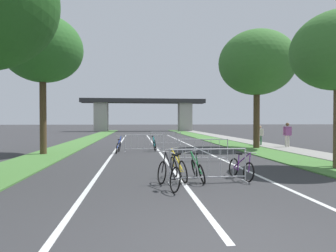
{
  "coord_description": "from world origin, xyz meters",
  "views": [
    {
      "loc": [
        -1.42,
        -4.14,
        1.88
      ],
      "look_at": [
        0.95,
        17.04,
        1.51
      ],
      "focal_mm": 30.62,
      "sensor_mm": 36.0,
      "label": 1
    }
  ],
  "objects_px": {
    "tree_right_maple_mid": "(257,63)",
    "bicycle_teal_1": "(155,145)",
    "bicycle_blue_0": "(119,147)",
    "pedestrian_pushing_bike": "(260,134)",
    "crowd_barrier_fourth": "(166,138)",
    "bicycle_yellow_2": "(178,168)",
    "bicycle_black_4": "(168,174)",
    "bicycle_green_3": "(198,170)",
    "crowd_barrier_third": "(144,143)",
    "pedestrian_strolling": "(287,133)",
    "bicycle_purple_5": "(241,168)",
    "crowd_barrier_second": "(203,150)",
    "crowd_barrier_nearest": "(208,166)",
    "tree_left_cypress_far": "(43,49)"
  },
  "relations": [
    {
      "from": "crowd_barrier_nearest",
      "to": "tree_left_cypress_far",
      "type": "bearing_deg",
      "value": 131.85
    },
    {
      "from": "crowd_barrier_fourth",
      "to": "tree_right_maple_mid",
      "type": "bearing_deg",
      "value": -29.47
    },
    {
      "from": "bicycle_green_3",
      "to": "pedestrian_pushing_bike",
      "type": "bearing_deg",
      "value": 57.33
    },
    {
      "from": "crowd_barrier_second",
      "to": "bicycle_black_4",
      "type": "height_order",
      "value": "crowd_barrier_second"
    },
    {
      "from": "tree_left_cypress_far",
      "to": "tree_right_maple_mid",
      "type": "bearing_deg",
      "value": 9.3
    },
    {
      "from": "bicycle_blue_0",
      "to": "bicycle_purple_5",
      "type": "bearing_deg",
      "value": -57.44
    },
    {
      "from": "bicycle_purple_5",
      "to": "crowd_barrier_fourth",
      "type": "bearing_deg",
      "value": -93.32
    },
    {
      "from": "bicycle_yellow_2",
      "to": "pedestrian_strolling",
      "type": "height_order",
      "value": "pedestrian_strolling"
    },
    {
      "from": "bicycle_blue_0",
      "to": "bicycle_teal_1",
      "type": "distance_m",
      "value": 2.43
    },
    {
      "from": "crowd_barrier_second",
      "to": "bicycle_green_3",
      "type": "xyz_separation_m",
      "value": [
        -1.15,
        -4.17,
        -0.18
      ]
    },
    {
      "from": "crowd_barrier_second",
      "to": "pedestrian_strolling",
      "type": "distance_m",
      "value": 9.48
    },
    {
      "from": "crowd_barrier_nearest",
      "to": "crowd_barrier_third",
      "type": "distance_m",
      "value": 9.3
    },
    {
      "from": "tree_left_cypress_far",
      "to": "bicycle_green_3",
      "type": "distance_m",
      "value": 11.88
    },
    {
      "from": "crowd_barrier_nearest",
      "to": "bicycle_purple_5",
      "type": "bearing_deg",
      "value": 20.66
    },
    {
      "from": "crowd_barrier_fourth",
      "to": "pedestrian_pushing_bike",
      "type": "height_order",
      "value": "pedestrian_pushing_bike"
    },
    {
      "from": "bicycle_purple_5",
      "to": "bicycle_green_3",
      "type": "bearing_deg",
      "value": -6.03
    },
    {
      "from": "bicycle_black_4",
      "to": "pedestrian_strolling",
      "type": "relative_size",
      "value": 0.99
    },
    {
      "from": "bicycle_yellow_2",
      "to": "bicycle_purple_5",
      "type": "distance_m",
      "value": 2.04
    },
    {
      "from": "bicycle_blue_0",
      "to": "pedestrian_pushing_bike",
      "type": "distance_m",
      "value": 10.92
    },
    {
      "from": "tree_right_maple_mid",
      "to": "bicycle_green_3",
      "type": "relative_size",
      "value": 4.88
    },
    {
      "from": "bicycle_black_4",
      "to": "crowd_barrier_nearest",
      "type": "bearing_deg",
      "value": 8.8
    },
    {
      "from": "pedestrian_strolling",
      "to": "bicycle_yellow_2",
      "type": "bearing_deg",
      "value": 40.04
    },
    {
      "from": "bicycle_green_3",
      "to": "pedestrian_strolling",
      "type": "distance_m",
      "value": 13.22
    },
    {
      "from": "bicycle_yellow_2",
      "to": "bicycle_purple_5",
      "type": "bearing_deg",
      "value": -11.16
    },
    {
      "from": "crowd_barrier_third",
      "to": "bicycle_green_3",
      "type": "xyz_separation_m",
      "value": [
        1.44,
        -8.75,
        -0.18
      ]
    },
    {
      "from": "bicycle_green_3",
      "to": "pedestrian_strolling",
      "type": "height_order",
      "value": "pedestrian_strolling"
    },
    {
      "from": "crowd_barrier_third",
      "to": "bicycle_purple_5",
      "type": "bearing_deg",
      "value": -71.72
    },
    {
      "from": "tree_right_maple_mid",
      "to": "bicycle_purple_5",
      "type": "xyz_separation_m",
      "value": [
        -4.85,
        -9.92,
        -5.5
      ]
    },
    {
      "from": "crowd_barrier_second",
      "to": "bicycle_teal_1",
      "type": "relative_size",
      "value": 1.46
    },
    {
      "from": "bicycle_yellow_2",
      "to": "bicycle_black_4",
      "type": "distance_m",
      "value": 1.13
    },
    {
      "from": "tree_right_maple_mid",
      "to": "bicycle_yellow_2",
      "type": "height_order",
      "value": "tree_right_maple_mid"
    },
    {
      "from": "crowd_barrier_second",
      "to": "tree_right_maple_mid",
      "type": "bearing_deg",
      "value": 48.41
    },
    {
      "from": "crowd_barrier_third",
      "to": "crowd_barrier_fourth",
      "type": "relative_size",
      "value": 1.0
    },
    {
      "from": "bicycle_yellow_2",
      "to": "crowd_barrier_third",
      "type": "bearing_deg",
      "value": 86.23
    },
    {
      "from": "bicycle_green_3",
      "to": "bicycle_purple_5",
      "type": "relative_size",
      "value": 1.03
    },
    {
      "from": "bicycle_green_3",
      "to": "crowd_barrier_second",
      "type": "bearing_deg",
      "value": 73.97
    },
    {
      "from": "bicycle_yellow_2",
      "to": "bicycle_blue_0",
      "type": "bearing_deg",
      "value": 96.82
    },
    {
      "from": "tree_right_maple_mid",
      "to": "bicycle_teal_1",
      "type": "relative_size",
      "value": 4.84
    },
    {
      "from": "crowd_barrier_second",
      "to": "bicycle_black_4",
      "type": "distance_m",
      "value": 5.55
    },
    {
      "from": "tree_right_maple_mid",
      "to": "crowd_barrier_second",
      "type": "relative_size",
      "value": 3.3
    },
    {
      "from": "bicycle_green_3",
      "to": "bicycle_black_4",
      "type": "distance_m",
      "value": 1.39
    },
    {
      "from": "crowd_barrier_second",
      "to": "crowd_barrier_fourth",
      "type": "distance_m",
      "value": 9.18
    },
    {
      "from": "bicycle_blue_0",
      "to": "bicycle_black_4",
      "type": "distance_m",
      "value": 9.42
    },
    {
      "from": "crowd_barrier_nearest",
      "to": "crowd_barrier_fourth",
      "type": "xyz_separation_m",
      "value": [
        0.11,
        13.72,
        0.0
      ]
    },
    {
      "from": "pedestrian_strolling",
      "to": "tree_right_maple_mid",
      "type": "bearing_deg",
      "value": -5.41
    },
    {
      "from": "bicycle_yellow_2",
      "to": "bicycle_green_3",
      "type": "relative_size",
      "value": 1.02
    },
    {
      "from": "bicycle_black_4",
      "to": "bicycle_purple_5",
      "type": "xyz_separation_m",
      "value": [
        2.47,
        0.98,
        -0.04
      ]
    },
    {
      "from": "tree_left_cypress_far",
      "to": "pedestrian_pushing_bike",
      "type": "distance_m",
      "value": 15.78
    },
    {
      "from": "crowd_barrier_second",
      "to": "bicycle_yellow_2",
      "type": "bearing_deg",
      "value": -113.33
    },
    {
      "from": "bicycle_blue_0",
      "to": "bicycle_green_3",
      "type": "height_order",
      "value": "bicycle_blue_0"
    }
  ]
}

